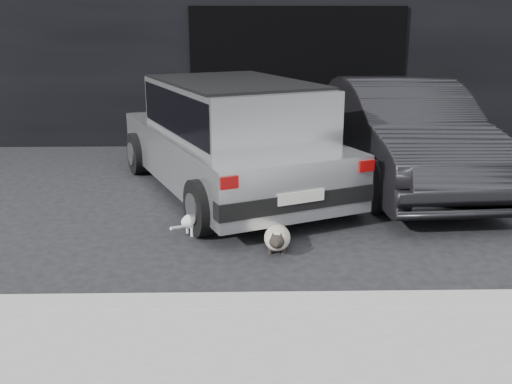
{
  "coord_description": "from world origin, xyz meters",
  "views": [
    {
      "loc": [
        -0.0,
        -6.9,
        2.35
      ],
      "look_at": [
        0.12,
        -1.11,
        0.6
      ],
      "focal_mm": 40.0,
      "sensor_mm": 36.0,
      "label": 1
    }
  ],
  "objects_px": {
    "silver_hatchback": "(230,132)",
    "second_car": "(402,133)",
    "cat_white": "(204,218)",
    "cat_siamese": "(277,238)"
  },
  "relations": [
    {
      "from": "cat_white",
      "to": "cat_siamese",
      "type": "bearing_deg",
      "value": 26.34
    },
    {
      "from": "second_car",
      "to": "cat_siamese",
      "type": "distance_m",
      "value": 3.3
    },
    {
      "from": "cat_siamese",
      "to": "cat_white",
      "type": "height_order",
      "value": "cat_white"
    },
    {
      "from": "cat_siamese",
      "to": "cat_white",
      "type": "bearing_deg",
      "value": -30.27
    },
    {
      "from": "cat_siamese",
      "to": "cat_white",
      "type": "distance_m",
      "value": 0.99
    },
    {
      "from": "second_car",
      "to": "cat_white",
      "type": "bearing_deg",
      "value": -148.13
    },
    {
      "from": "second_car",
      "to": "cat_white",
      "type": "height_order",
      "value": "second_car"
    },
    {
      "from": "second_car",
      "to": "cat_siamese",
      "type": "height_order",
      "value": "second_car"
    },
    {
      "from": "silver_hatchback",
      "to": "second_car",
      "type": "bearing_deg",
      "value": -13.75
    },
    {
      "from": "silver_hatchback",
      "to": "second_car",
      "type": "distance_m",
      "value": 2.55
    }
  ]
}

